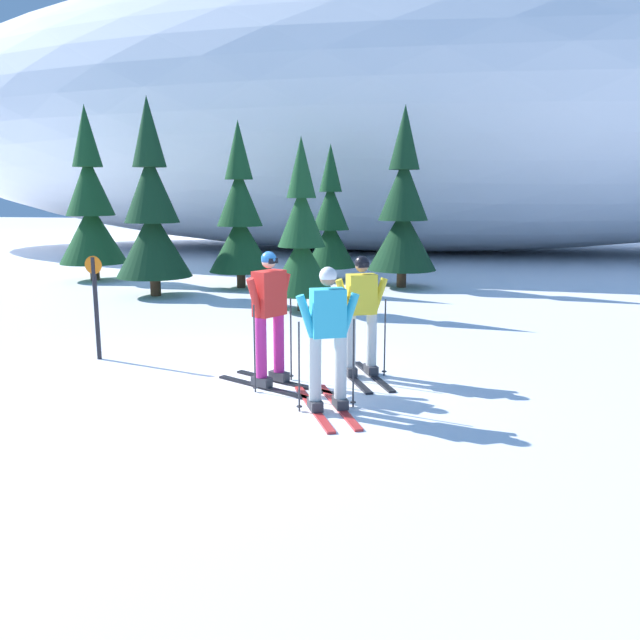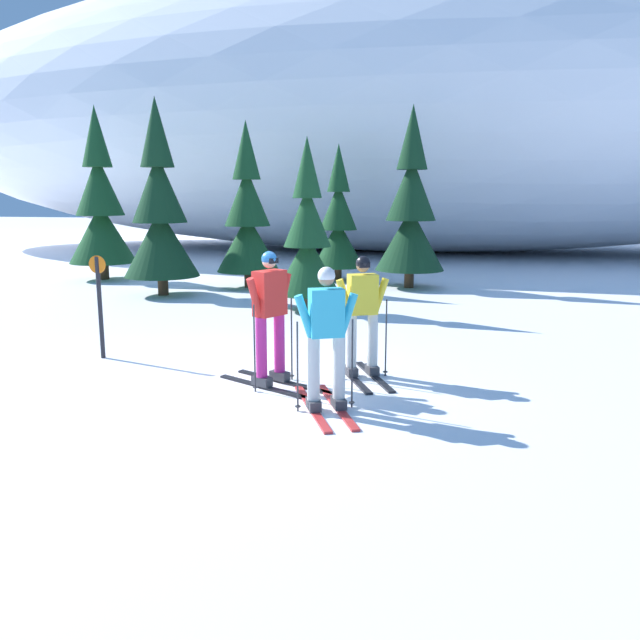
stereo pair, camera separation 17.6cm
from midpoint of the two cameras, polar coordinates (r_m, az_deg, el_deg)
The scene contains 12 objects.
ground_plane at distance 8.63m, azimuth -9.96°, elevation -6.40°, with size 120.00×120.00×0.00m, color white.
skier_yellow_jacket at distance 9.07m, azimuth 3.16°, elevation 0.51°, with size 1.05×1.59×1.73m.
skier_cyan_jacket at distance 7.59m, azimuth 0.02°, elevation -1.55°, with size 1.12×1.75×1.75m.
skier_red_jacket at distance 8.64m, azimuth -5.05°, elevation 0.39°, with size 1.80×1.22×1.83m.
pine_tree_far_left at distance 20.78m, azimuth -19.97°, elevation 9.31°, with size 2.00×2.00×5.18m.
pine_tree_left at distance 16.99m, azimuth -15.02°, elevation 9.05°, with size 1.92×1.92×4.97m.
pine_tree_center_left at distance 18.08m, azimuth -7.43°, elevation 8.89°, with size 1.76×1.76×4.56m.
pine_tree_center_right at distance 19.54m, azimuth 0.67°, elevation 8.52°, with size 1.57×1.57×4.06m.
pine_tree_right at distance 14.27m, azimuth -2.01°, elevation 7.17°, with size 1.48×1.48×3.82m.
pine_tree_far_right at distance 18.10m, azimuth 7.12°, elevation 9.43°, with size 1.92×1.92×4.97m.
snow_ridge_background at distance 30.79m, azimuth 6.93°, elevation 17.62°, with size 50.32×20.26×12.26m, color white.
trail_marker_post at distance 10.64m, azimuth -19.77°, elevation 1.54°, with size 0.28×0.07×1.64m.
Camera 1 is at (2.98, -7.66, 2.56)m, focal length 35.97 mm.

